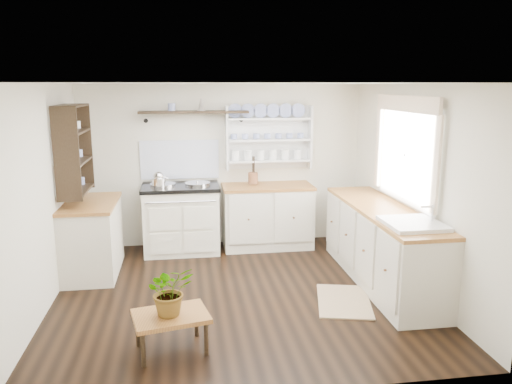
# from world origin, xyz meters

# --- Properties ---
(floor) EXTENTS (4.00, 3.80, 0.01)m
(floor) POSITION_xyz_m (0.00, 0.00, 0.00)
(floor) COLOR black
(floor) RESTS_ON ground
(wall_back) EXTENTS (4.00, 0.02, 2.30)m
(wall_back) POSITION_xyz_m (0.00, 1.90, 1.15)
(wall_back) COLOR silver
(wall_back) RESTS_ON ground
(wall_right) EXTENTS (0.02, 3.80, 2.30)m
(wall_right) POSITION_xyz_m (2.00, 0.00, 1.15)
(wall_right) COLOR silver
(wall_right) RESTS_ON ground
(wall_left) EXTENTS (0.02, 3.80, 2.30)m
(wall_left) POSITION_xyz_m (-2.00, 0.00, 1.15)
(wall_left) COLOR silver
(wall_left) RESTS_ON ground
(ceiling) EXTENTS (4.00, 3.80, 0.01)m
(ceiling) POSITION_xyz_m (0.00, 0.00, 2.30)
(ceiling) COLOR white
(ceiling) RESTS_ON wall_back
(window) EXTENTS (0.08, 1.55, 1.22)m
(window) POSITION_xyz_m (1.95, 0.15, 1.56)
(window) COLOR white
(window) RESTS_ON wall_right
(aga_cooker) EXTENTS (1.05, 0.73, 0.97)m
(aga_cooker) POSITION_xyz_m (-0.62, 1.57, 0.48)
(aga_cooker) COLOR white
(aga_cooker) RESTS_ON floor
(back_cabinets) EXTENTS (1.27, 0.63, 0.90)m
(back_cabinets) POSITION_xyz_m (0.60, 1.60, 0.46)
(back_cabinets) COLOR silver
(back_cabinets) RESTS_ON floor
(right_cabinets) EXTENTS (0.62, 2.43, 0.90)m
(right_cabinets) POSITION_xyz_m (1.70, 0.10, 0.46)
(right_cabinets) COLOR silver
(right_cabinets) RESTS_ON floor
(belfast_sink) EXTENTS (0.55, 0.60, 0.45)m
(belfast_sink) POSITION_xyz_m (1.70, -0.65, 0.80)
(belfast_sink) COLOR white
(belfast_sink) RESTS_ON right_cabinets
(left_cabinets) EXTENTS (0.62, 1.13, 0.90)m
(left_cabinets) POSITION_xyz_m (-1.70, 0.90, 0.46)
(left_cabinets) COLOR silver
(left_cabinets) RESTS_ON floor
(plate_rack) EXTENTS (1.20, 0.22, 0.90)m
(plate_rack) POSITION_xyz_m (0.65, 1.86, 1.56)
(plate_rack) COLOR white
(plate_rack) RESTS_ON wall_back
(high_shelf) EXTENTS (1.50, 0.29, 0.16)m
(high_shelf) POSITION_xyz_m (-0.40, 1.78, 1.91)
(high_shelf) COLOR black
(high_shelf) RESTS_ON wall_back
(left_shelving) EXTENTS (0.28, 0.80, 1.05)m
(left_shelving) POSITION_xyz_m (-1.84, 0.90, 1.55)
(left_shelving) COLOR black
(left_shelving) RESTS_ON wall_left
(kettle) EXTENTS (0.18, 0.18, 0.22)m
(kettle) POSITION_xyz_m (-0.90, 1.45, 1.04)
(kettle) COLOR silver
(kettle) RESTS_ON aga_cooker
(utensil_crock) EXTENTS (0.14, 0.14, 0.16)m
(utensil_crock) POSITION_xyz_m (0.41, 1.68, 0.99)
(utensil_crock) COLOR brown
(utensil_crock) RESTS_ON back_cabinets
(center_table) EXTENTS (0.71, 0.57, 0.34)m
(center_table) POSITION_xyz_m (-0.72, -1.14, 0.30)
(center_table) COLOR brown
(center_table) RESTS_ON floor
(potted_plant) EXTENTS (0.48, 0.45, 0.44)m
(potted_plant) POSITION_xyz_m (-0.72, -1.14, 0.56)
(potted_plant) COLOR #3F7233
(potted_plant) RESTS_ON center_table
(floor_rug) EXTENTS (0.73, 0.95, 0.02)m
(floor_rug) POSITION_xyz_m (1.10, -0.39, 0.01)
(floor_rug) COLOR #8B7E51
(floor_rug) RESTS_ON floor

